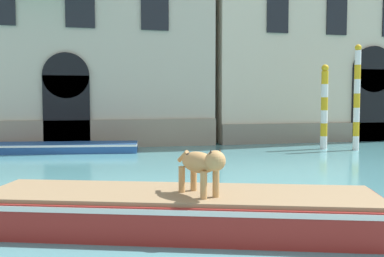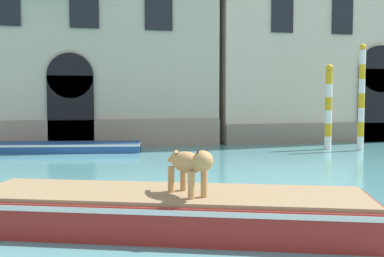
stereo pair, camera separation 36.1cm
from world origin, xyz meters
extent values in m
cube|color=gray|center=(-2.01, 18.84, 0.59)|extent=(11.59, 0.16, 1.19)
cube|color=black|center=(-2.62, 18.83, 1.52)|extent=(1.88, 0.14, 3.04)
cylinder|color=black|center=(-2.62, 18.83, 3.04)|extent=(1.88, 0.14, 1.88)
cube|color=black|center=(-5.10, 18.85, 5.85)|extent=(1.18, 0.10, 1.71)
cube|color=black|center=(-2.01, 18.85, 5.85)|extent=(1.18, 0.10, 1.71)
cube|color=black|center=(1.08, 18.85, 5.85)|extent=(1.18, 0.10, 1.71)
cube|color=gray|center=(9.69, 18.84, 0.46)|extent=(11.17, 0.16, 0.92)
cube|color=black|center=(11.72, 18.83, 1.74)|extent=(2.22, 0.14, 3.49)
cylinder|color=black|center=(11.72, 18.83, 3.49)|extent=(2.22, 0.14, 2.22)
cube|color=black|center=(6.71, 18.85, 5.94)|extent=(1.03, 0.10, 1.75)
cube|color=black|center=(9.69, 18.85, 5.94)|extent=(1.03, 0.10, 1.75)
cube|color=maroon|center=(-0.33, 6.59, 0.28)|extent=(6.65, 3.70, 0.57)
cube|color=white|center=(-0.33, 6.59, 0.51)|extent=(6.68, 3.74, 0.08)
cube|color=#8C7251|center=(-0.33, 6.59, 0.60)|extent=(6.42, 3.50, 0.06)
cylinder|color=tan|center=(0.12, 6.07, 0.84)|extent=(0.10, 0.10, 0.42)
cylinder|color=tan|center=(-0.09, 5.99, 0.84)|extent=(0.10, 0.10, 0.42)
cylinder|color=tan|center=(-0.10, 6.62, 0.84)|extent=(0.10, 0.10, 0.42)
cylinder|color=tan|center=(-0.31, 6.54, 0.84)|extent=(0.10, 0.10, 0.42)
ellipsoid|color=tan|center=(-0.09, 6.30, 1.13)|extent=(0.60, 0.84, 0.33)
ellipsoid|color=#382D23|center=(-0.14, 6.41, 1.23)|extent=(0.34, 0.40, 0.12)
sphere|color=tan|center=(0.07, 5.91, 1.21)|extent=(0.31, 0.31, 0.31)
cone|color=#382D23|center=(0.14, 5.94, 1.33)|extent=(0.09, 0.09, 0.12)
cone|color=#382D23|center=(-0.01, 5.88, 1.33)|extent=(0.09, 0.09, 0.12)
cylinder|color=tan|center=(-0.25, 6.70, 1.18)|extent=(0.17, 0.28, 0.22)
cube|color=#234C8C|center=(-2.67, 17.66, 0.18)|extent=(5.76, 2.14, 0.36)
cube|color=white|center=(-2.67, 17.66, 0.30)|extent=(5.80, 2.17, 0.08)
cube|color=#9EA3A8|center=(-2.67, 17.66, 0.16)|extent=(3.21, 1.45, 0.33)
cylinder|color=white|center=(7.73, 16.36, 0.27)|extent=(0.28, 0.28, 0.53)
cylinder|color=gold|center=(7.73, 16.36, 0.80)|extent=(0.28, 0.28, 0.53)
cylinder|color=white|center=(7.73, 16.36, 1.34)|extent=(0.28, 0.28, 0.53)
cylinder|color=gold|center=(7.73, 16.36, 1.87)|extent=(0.28, 0.28, 0.53)
cylinder|color=white|center=(7.73, 16.36, 2.41)|extent=(0.28, 0.28, 0.53)
cylinder|color=gold|center=(7.73, 16.36, 2.94)|extent=(0.28, 0.28, 0.53)
sphere|color=gold|center=(7.73, 16.36, 3.34)|extent=(0.29, 0.29, 0.29)
cylinder|color=white|center=(8.80, 15.70, 0.29)|extent=(0.25, 0.25, 0.57)
cylinder|color=gold|center=(8.80, 15.70, 0.86)|extent=(0.25, 0.25, 0.57)
cylinder|color=white|center=(8.80, 15.70, 1.43)|extent=(0.25, 0.25, 0.57)
cylinder|color=gold|center=(8.80, 15.70, 2.00)|extent=(0.25, 0.25, 0.57)
cylinder|color=white|center=(8.80, 15.70, 2.58)|extent=(0.25, 0.25, 0.57)
cylinder|color=gold|center=(8.80, 15.70, 3.15)|extent=(0.25, 0.25, 0.57)
cylinder|color=white|center=(8.80, 15.70, 3.72)|extent=(0.25, 0.25, 0.57)
sphere|color=gold|center=(8.80, 15.70, 4.12)|extent=(0.26, 0.26, 0.26)
camera|label=1|loc=(-1.75, -0.42, 2.15)|focal=42.00mm
camera|label=2|loc=(-1.40, -0.49, 2.15)|focal=42.00mm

